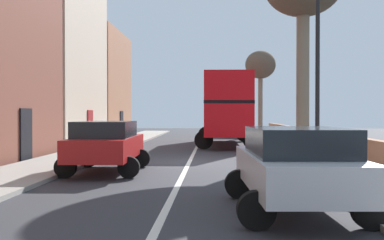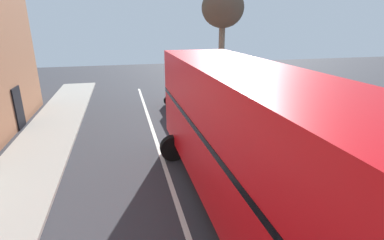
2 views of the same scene
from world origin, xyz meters
The scene contains 12 objects.
ground_plane centered at (0.00, 0.00, 0.00)m, with size 84.00×84.00×0.00m, color #333338.
road_centre_line centered at (0.00, 0.00, 0.00)m, with size 0.16×54.00×0.01m, color silver.
sidewalk_left centered at (-4.90, 0.00, 0.06)m, with size 2.60×60.00×0.12m, color #9E998E.
sidewalk_right centered at (4.90, 0.00, 0.06)m, with size 2.60×60.00×0.12m, color #9E998E.
boundary_wall_right centered at (6.45, 0.00, 0.50)m, with size 0.36×54.00×0.99m, color #9E6647.
double_decker_bus centered at (1.70, 10.15, 2.35)m, with size 3.58×10.48×4.06m.
parked_car_silver_right_0 centered at (2.50, -9.11, 0.93)m, with size 2.64×4.58×1.63m.
parked_car_red_left_2 centered at (-2.50, -3.28, 0.94)m, with size 2.58×4.54×1.65m.
parked_car_red_right_4 centered at (2.50, 20.08, 0.96)m, with size 2.53×4.50×1.69m.
street_tree_right_1 centered at (4.86, 20.92, 5.82)m, with size 2.52×2.52×7.01m.
lamppost_right centered at (4.30, -2.83, 3.81)m, with size 0.32×0.32×6.31m.
litter_bin_right centered at (5.30, -0.74, 0.65)m, with size 0.55×0.55×1.05m.
Camera 1 is at (0.93, -18.05, 1.89)m, focal length 43.55 mm.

